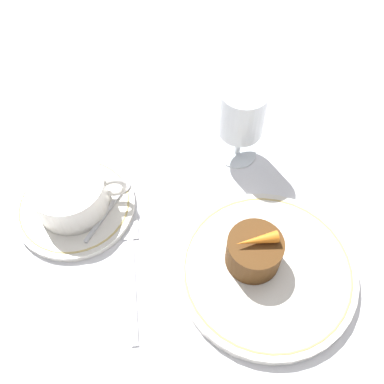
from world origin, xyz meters
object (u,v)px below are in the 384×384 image
object	(u,v)px
dinner_plate	(267,271)
dessert_cake	(254,252)
wine_glass	(242,116)
coffee_cup	(70,194)
fork	(131,254)

from	to	relation	value
dinner_plate	dessert_cake	world-z (taller)	dessert_cake
dinner_plate	dessert_cake	distance (m)	0.04
wine_glass	dessert_cake	distance (m)	0.19
wine_glass	dessert_cake	size ratio (longest dim) A/B	1.83
coffee_cup	dessert_cake	bearing A→B (deg)	-28.75
dinner_plate	fork	xyz separation A→B (m)	(-0.17, 0.05, -0.01)
fork	dessert_cake	xyz separation A→B (m)	(0.15, -0.04, 0.03)
dinner_plate	dessert_cake	bearing A→B (deg)	136.76
coffee_cup	fork	world-z (taller)	coffee_cup
coffee_cup	dessert_cake	distance (m)	0.25
coffee_cup	fork	size ratio (longest dim) A/B	0.66
wine_glass	dessert_cake	world-z (taller)	wine_glass
wine_glass	fork	size ratio (longest dim) A/B	0.66
wine_glass	fork	xyz separation A→B (m)	(-0.17, -0.14, -0.08)
dinner_plate	wine_glass	world-z (taller)	wine_glass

